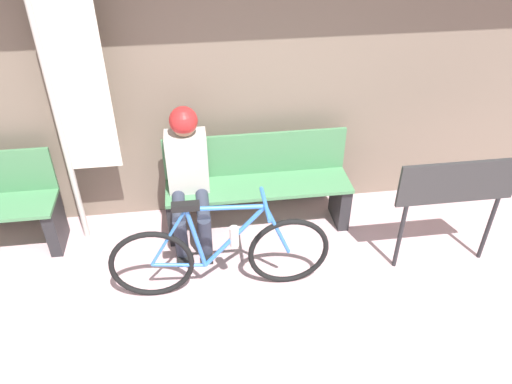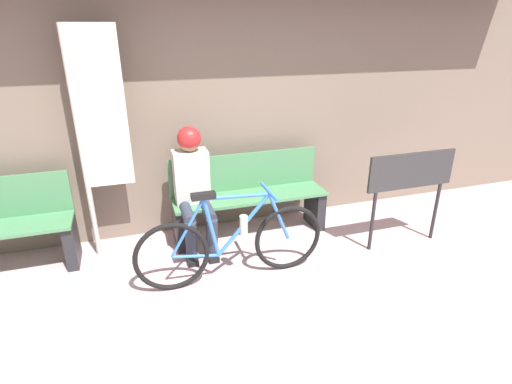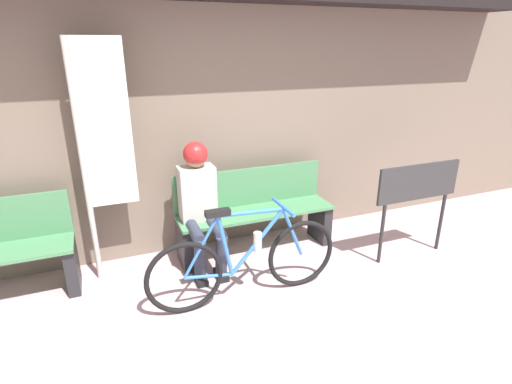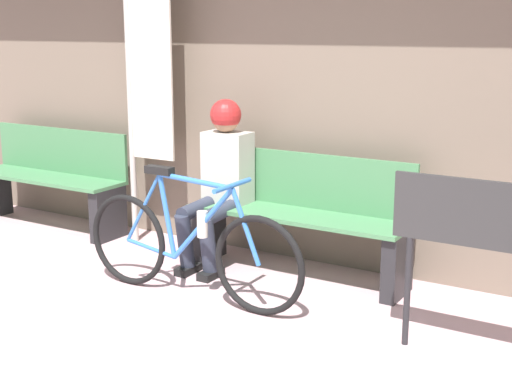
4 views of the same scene
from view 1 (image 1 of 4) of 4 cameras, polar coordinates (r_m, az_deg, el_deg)
name	(u,v)px [view 1 (image 1 of 4)]	position (r m, az deg, el deg)	size (l,w,h in m)	color
storefront_wall	(240,34)	(4.21, -1.85, 17.58)	(12.00, 0.56, 3.20)	#756656
park_bench_near	(258,187)	(4.45, 0.20, 0.60)	(1.62, 0.42, 0.87)	#477F51
bicycle	(221,254)	(3.84, -3.99, -7.13)	(1.69, 0.40, 0.87)	black
person_seated	(188,169)	(4.16, -7.81, 2.59)	(0.34, 0.61, 1.24)	#2D3342
banner_pole	(74,101)	(4.10, -20.04, 9.72)	(0.45, 0.05, 2.14)	#B7B2A8
signboard	(456,190)	(4.13, 21.94, 0.25)	(0.95, 0.04, 0.99)	#232326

